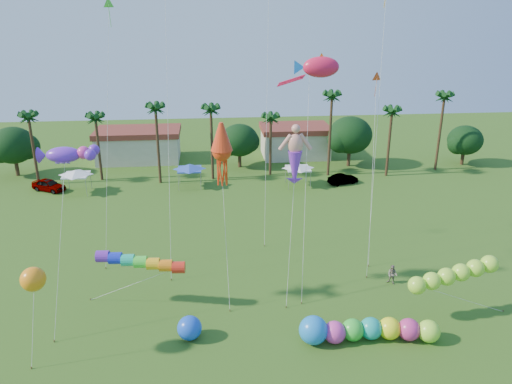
{
  "coord_description": "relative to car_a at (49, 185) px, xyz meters",
  "views": [
    {
      "loc": [
        -3.37,
        -24.77,
        21.95
      ],
      "look_at": [
        0.0,
        10.0,
        9.0
      ],
      "focal_mm": 35.0,
      "sensor_mm": 36.0,
      "label": 1
    }
  ],
  "objects": [
    {
      "name": "squid_kite",
      "position": [
        21.42,
        -25.64,
        10.99
      ],
      "size": [
        1.77,
        4.45,
        14.09
      ],
      "color": "red",
      "rests_on": "ground"
    },
    {
      "name": "spectator_b",
      "position": [
        35.47,
        -26.37,
        0.09
      ],
      "size": [
        1.05,
        1.03,
        1.71
      ],
      "primitive_type": "imported",
      "rotation": [
        0.0,
        0.0,
        -0.7
      ],
      "color": "gray",
      "rests_on": "ground"
    },
    {
      "name": "tent_row",
      "position": [
        17.86,
        -0.87,
        1.98
      ],
      "size": [
        31.0,
        4.0,
        0.6
      ],
      "color": "white",
      "rests_on": "ground"
    },
    {
      "name": "blue_ball",
      "position": [
        18.68,
        -32.23,
        0.1
      ],
      "size": [
        1.73,
        1.73,
        1.73
      ],
      "primitive_type": "sphere",
      "color": "blue",
      "rests_on": "ground"
    },
    {
      "name": "tree_line",
      "position": [
        27.43,
        6.79,
        3.51
      ],
      "size": [
        69.46,
        8.91,
        11.0
      ],
      "color": "#3A2819",
      "rests_on": "ground"
    },
    {
      "name": "green_worm",
      "position": [
        35.2,
        -31.66,
        2.22
      ],
      "size": [
        10.97,
        3.69,
        3.78
      ],
      "color": "#A3EF35",
      "rests_on": "ground"
    },
    {
      "name": "lobster_kite",
      "position": [
        10.46,
        -27.71,
        11.64
      ],
      "size": [
        4.51,
        5.67,
        13.21
      ],
      "color": "#6E2AD2",
      "rests_on": "ground"
    },
    {
      "name": "orange_ball_kite",
      "position": [
        9.22,
        -33.38,
        5.2
      ],
      "size": [
        2.02,
        2.11,
        6.75
      ],
      "color": "orange",
      "rests_on": "ground"
    },
    {
      "name": "delta_kite_red",
      "position": [
        35.27,
        -18.95,
        15.04
      ],
      "size": [
        1.41,
        4.7,
        16.73
      ],
      "color": "#D44717",
      "rests_on": "ground"
    },
    {
      "name": "car_a",
      "position": [
        0.0,
        0.0,
        0.0
      ],
      "size": [
        4.82,
        3.72,
        1.53
      ],
      "primitive_type": "imported",
      "rotation": [
        0.0,
        0.0,
        1.08
      ],
      "color": "#4C4C54",
      "rests_on": "ground"
    },
    {
      "name": "merman_kite",
      "position": [
        27.03,
        -25.61,
        10.27
      ],
      "size": [
        2.07,
        4.32,
        13.31
      ],
      "color": "#E29280",
      "rests_on": "ground"
    },
    {
      "name": "buildings_row",
      "position": [
        20.77,
        12.79,
        1.23
      ],
      "size": [
        35.0,
        7.0,
        4.0
      ],
      "color": "beige",
      "rests_on": "ground"
    },
    {
      "name": "caterpillar_inflatable",
      "position": [
        30.78,
        -33.61,
        0.08
      ],
      "size": [
        9.91,
        2.46,
        2.02
      ],
      "rotation": [
        0.0,
        0.0,
        -0.06
      ],
      "color": "#D738A5",
      "rests_on": "ground"
    },
    {
      "name": "fish_kite",
      "position": [
        29.32,
        -23.1,
        16.84
      ],
      "size": [
        4.46,
        6.62,
        18.52
      ],
      "color": "#E81943",
      "rests_on": "ground"
    },
    {
      "name": "rainbow_tube",
      "position": [
        16.19,
        -28.26,
        2.76
      ],
      "size": [
        8.99,
        3.07,
        3.99
      ],
      "color": "red",
      "rests_on": "ground"
    },
    {
      "name": "ground",
      "position": [
        23.86,
        -37.21,
        -0.77
      ],
      "size": [
        160.0,
        160.0,
        0.0
      ],
      "primitive_type": "plane",
      "color": "#285116",
      "rests_on": "ground"
    },
    {
      "name": "car_b",
      "position": [
        37.98,
        -1.01,
        -0.11
      ],
      "size": [
        4.24,
        2.52,
        1.32
      ],
      "primitive_type": "imported",
      "rotation": [
        0.0,
        0.0,
        1.87
      ],
      "color": "#4C4C54",
      "rests_on": "ground"
    },
    {
      "name": "delta_kite_green",
      "position": [
        12.71,
        -17.96,
        20.88
      ],
      "size": [
        2.39,
        4.03,
        22.78
      ],
      "color": "#4CDE34",
      "rests_on": "ground"
    }
  ]
}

